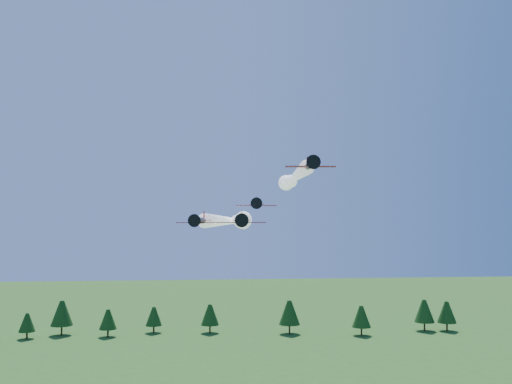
{
  "coord_description": "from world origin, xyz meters",
  "views": [
    {
      "loc": [
        -8.56,
        -93.14,
        39.67
      ],
      "look_at": [
        1.07,
        0.0,
        44.53
      ],
      "focal_mm": 40.0,
      "sensor_mm": 36.0,
      "label": 1
    }
  ],
  "objects": [
    {
      "name": "plane_lead",
      "position": [
        0.01,
        15.5,
        39.84
      ],
      "size": [
        8.45,
        41.61,
        3.7
      ],
      "rotation": [
        0.0,
        0.0,
        -0.08
      ],
      "color": "black",
      "rests_on": "ground"
    },
    {
      "name": "plane_right",
      "position": [
        11.76,
        25.16,
        48.88
      ],
      "size": [
        9.4,
        50.6,
        3.7
      ],
      "rotation": [
        0.0,
        0.0,
        -0.08
      ],
      "color": "black",
      "rests_on": "ground"
    },
    {
      "name": "plane_left",
      "position": [
        -1.19,
        32.56,
        39.81
      ],
      "size": [
        17.1,
        56.66,
        3.7
      ],
      "rotation": [
        0.0,
        0.0,
        -0.22
      ],
      "color": "black",
      "rests_on": "ground"
    },
    {
      "name": "treeline",
      "position": [
        0.63,
        108.7,
        6.81
      ],
      "size": [
        164.87,
        19.05,
        11.95
      ],
      "color": "#382314",
      "rests_on": "ground"
    },
    {
      "name": "plane_slot",
      "position": [
        1.69,
        5.53,
        42.74
      ],
      "size": [
        7.12,
        7.72,
        2.49
      ],
      "rotation": [
        0.0,
        0.0,
        -0.1
      ],
      "color": "black",
      "rests_on": "ground"
    }
  ]
}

